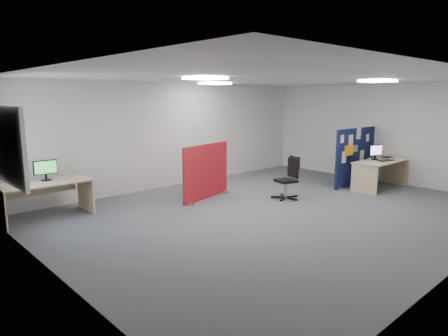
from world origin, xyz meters
TOP-DOWN VIEW (x-y plane):
  - floor at (0.00, 0.00)m, footprint 9.00×9.00m
  - ceiling at (0.00, 0.00)m, footprint 9.00×7.00m
  - wall_back at (0.00, 3.50)m, footprint 9.00×0.02m
  - wall_left at (-4.50, 0.00)m, footprint 0.02×7.00m
  - wall_right at (4.50, 0.00)m, footprint 0.02×7.00m
  - window at (-4.44, 2.00)m, footprint 0.06×1.70m
  - ceiling_lights at (0.33, 0.67)m, footprint 4.10×4.10m
  - navy_divider at (3.46, 0.22)m, footprint 1.86×0.30m
  - main_desk at (3.58, -0.39)m, footprint 1.67×0.74m
  - monitor_main at (3.62, -0.25)m, footprint 0.43×0.18m
  - keyboard at (3.64, -0.54)m, footprint 0.48×0.27m
  - mouse at (3.84, -0.59)m, footprint 0.11×0.07m
  - paper_tray at (4.25, -0.27)m, footprint 0.29×0.23m
  - red_divider at (-0.36, 1.84)m, footprint 1.65×0.47m
  - second_desk at (-3.68, 2.78)m, footprint 1.66×0.83m
  - monitor_second at (-3.61, 2.84)m, footprint 0.44×0.20m
  - office_chair at (1.03, 0.51)m, footprint 0.65×0.62m
  - desk_papers at (3.37, -0.48)m, footprint 1.46×0.79m

SIDE VIEW (x-z plane):
  - floor at x=0.00m, z-range 0.00..0.00m
  - office_chair at x=1.03m, z-range 0.07..1.04m
  - second_desk at x=-3.68m, z-range 0.19..0.92m
  - main_desk at x=3.58m, z-range 0.19..0.92m
  - red_divider at x=-0.36m, z-range -0.01..1.26m
  - desk_papers at x=3.37m, z-range 0.73..0.73m
  - paper_tray at x=4.25m, z-range 0.73..0.74m
  - keyboard at x=3.64m, z-range 0.73..0.75m
  - mouse at x=3.84m, z-range 0.73..0.76m
  - navy_divider at x=3.46m, z-range 0.00..1.54m
  - monitor_main at x=3.62m, z-range 0.75..1.14m
  - monitor_second at x=-3.61m, z-range 0.75..1.15m
  - wall_back at x=0.00m, z-range 0.00..2.70m
  - wall_left at x=-4.50m, z-range 0.00..2.70m
  - wall_right at x=4.50m, z-range 0.00..2.70m
  - window at x=-4.44m, z-range 0.90..2.20m
  - ceiling_lights at x=0.33m, z-range 2.65..2.69m
  - ceiling at x=0.00m, z-range 2.69..2.71m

